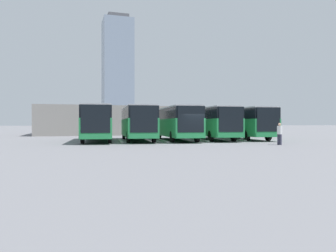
% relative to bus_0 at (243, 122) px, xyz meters
% --- Properties ---
extents(ground_plane, '(600.00, 600.00, 0.00)m').
position_rel_bus_0_xyz_m(ground_plane, '(7.77, 5.86, -1.85)').
color(ground_plane, slate).
extents(bus_0, '(3.81, 11.76, 3.31)m').
position_rel_bus_0_xyz_m(bus_0, '(0.00, 0.00, 0.00)').
color(bus_0, '#238447').
rests_on(bus_0, ground_plane).
extents(curb_divider_0, '(0.83, 5.49, 0.15)m').
position_rel_bus_0_xyz_m(curb_divider_0, '(1.94, 1.71, -1.77)').
color(curb_divider_0, '#9E9E99').
rests_on(curb_divider_0, ground_plane).
extents(bus_1, '(3.81, 11.76, 3.31)m').
position_rel_bus_0_xyz_m(bus_1, '(3.89, 0.14, 0.00)').
color(bus_1, '#238447').
rests_on(bus_1, ground_plane).
extents(curb_divider_1, '(0.83, 5.49, 0.15)m').
position_rel_bus_0_xyz_m(curb_divider_1, '(5.83, 1.85, -1.77)').
color(curb_divider_1, '#9E9E99').
rests_on(curb_divider_1, ground_plane).
extents(bus_2, '(3.81, 11.76, 3.31)m').
position_rel_bus_0_xyz_m(bus_2, '(7.77, 0.39, 0.00)').
color(bus_2, '#238447').
rests_on(bus_2, ground_plane).
extents(curb_divider_2, '(0.83, 5.49, 0.15)m').
position_rel_bus_0_xyz_m(curb_divider_2, '(9.71, 2.10, -1.77)').
color(curb_divider_2, '#9E9E99').
rests_on(curb_divider_2, ground_plane).
extents(bus_3, '(3.81, 11.76, 3.31)m').
position_rel_bus_0_xyz_m(bus_3, '(11.66, -0.17, 0.00)').
color(bus_3, '#238447').
rests_on(bus_3, ground_plane).
extents(curb_divider_3, '(0.83, 5.49, 0.15)m').
position_rel_bus_0_xyz_m(curb_divider_3, '(13.60, 1.54, -1.77)').
color(curb_divider_3, '#9E9E99').
rests_on(curb_divider_3, ground_plane).
extents(bus_4, '(3.81, 11.76, 3.31)m').
position_rel_bus_0_xyz_m(bus_4, '(15.54, -0.25, 0.00)').
color(bus_4, '#238447').
rests_on(bus_4, ground_plane).
extents(pedestrian, '(0.44, 0.44, 1.74)m').
position_rel_bus_0_xyz_m(pedestrian, '(2.16, 9.49, -0.91)').
color(pedestrian, '#38384C').
rests_on(pedestrian, ground_plane).
extents(station_building, '(30.06, 14.81, 4.32)m').
position_rel_bus_0_xyz_m(station_building, '(7.77, -20.73, 0.34)').
color(station_building, gray).
rests_on(station_building, ground_plane).
extents(office_tower, '(15.85, 15.85, 60.91)m').
position_rel_bus_0_xyz_m(office_tower, '(-7.83, -148.17, 28.01)').
color(office_tower, '#7F8EA3').
rests_on(office_tower, ground_plane).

